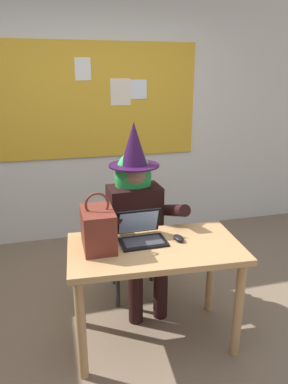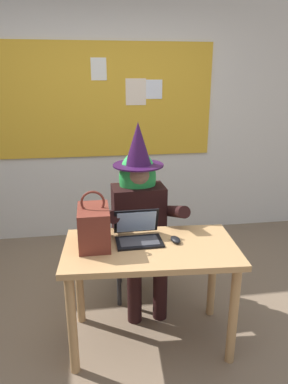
{
  "view_description": "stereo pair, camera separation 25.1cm",
  "coord_description": "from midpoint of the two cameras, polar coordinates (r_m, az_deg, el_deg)",
  "views": [
    {
      "loc": [
        -0.39,
        -2.01,
        1.82
      ],
      "look_at": [
        0.21,
        0.3,
        1.02
      ],
      "focal_mm": 33.05,
      "sensor_mm": 36.0,
      "label": 1
    },
    {
      "loc": [
        -0.14,
        -2.06,
        1.82
      ],
      "look_at": [
        0.21,
        0.3,
        1.02
      ],
      "focal_mm": 33.05,
      "sensor_mm": 36.0,
      "label": 2
    }
  ],
  "objects": [
    {
      "name": "computer_mouse",
      "position": [
        2.41,
        2.63,
        -7.51
      ],
      "size": [
        0.07,
        0.11,
        0.03
      ],
      "primitive_type": "ellipsoid",
      "rotation": [
        0.0,
        0.0,
        0.14
      ],
      "color": "black",
      "rests_on": "desk_main"
    },
    {
      "name": "wall_back_bulletin",
      "position": [
        3.97,
        -10.97,
        12.22
      ],
      "size": [
        5.47,
        2.09,
        2.8
      ],
      "color": "silver",
      "rests_on": "ground"
    },
    {
      "name": "chair_at_desk",
      "position": [
        3.04,
        -4.0,
        -7.2
      ],
      "size": [
        0.46,
        0.46,
        0.9
      ],
      "rotation": [
        0.0,
        0.0,
        -1.67
      ],
      "color": "black",
      "rests_on": "ground"
    },
    {
      "name": "laptop",
      "position": [
        2.4,
        -3.45,
        -6.84
      ],
      "size": [
        0.31,
        0.27,
        0.2
      ],
      "rotation": [
        0.0,
        0.0,
        0.02
      ],
      "color": "black",
      "rests_on": "desk_main"
    },
    {
      "name": "ground_plane",
      "position": [
        2.74,
        -5.87,
        -23.3
      ],
      "size": [
        24.0,
        24.0,
        0.0
      ],
      "primitive_type": "plane",
      "color": "#75604C"
    },
    {
      "name": "person_costumed",
      "position": [
        2.82,
        -3.78,
        -2.83
      ],
      "size": [
        0.61,
        0.67,
        1.48
      ],
      "rotation": [
        0.0,
        0.0,
        -1.53
      ],
      "color": "black",
      "rests_on": "ground"
    },
    {
      "name": "desk_main",
      "position": [
        2.4,
        -1.27,
        -11.22
      ],
      "size": [
        1.17,
        0.69,
        0.75
      ],
      "rotation": [
        0.0,
        0.0,
        -0.07
      ],
      "color": "tan",
      "rests_on": "ground"
    },
    {
      "name": "handbag",
      "position": [
        2.3,
        -10.55,
        -5.87
      ],
      "size": [
        0.2,
        0.3,
        0.38
      ],
      "rotation": [
        0.0,
        0.0,
        -0.22
      ],
      "color": "maroon",
      "rests_on": "desk_main"
    }
  ]
}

